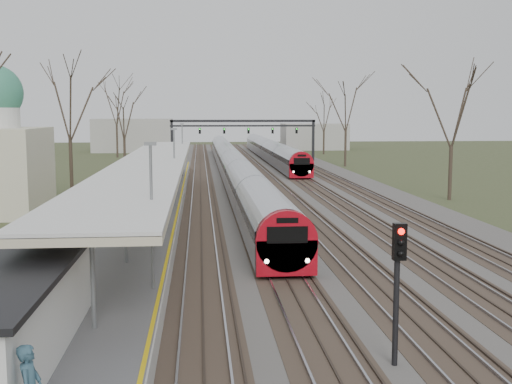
% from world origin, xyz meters
% --- Properties ---
extents(track_bed, '(24.00, 160.00, 0.22)m').
position_xyz_m(track_bed, '(0.26, 55.00, 0.06)').
color(track_bed, '#474442').
rests_on(track_bed, ground).
extents(platform, '(3.50, 69.00, 1.00)m').
position_xyz_m(platform, '(-9.05, 37.50, 0.50)').
color(platform, '#9E9B93').
rests_on(platform, ground).
extents(canopy, '(4.10, 50.00, 3.11)m').
position_xyz_m(canopy, '(-9.05, 32.99, 3.93)').
color(canopy, slate).
rests_on(canopy, platform).
extents(signal_gantry, '(21.00, 0.59, 6.08)m').
position_xyz_m(signal_gantry, '(0.29, 84.99, 4.91)').
color(signal_gantry, black).
rests_on(signal_gantry, ground).
extents(tree_west_far, '(5.50, 5.50, 11.33)m').
position_xyz_m(tree_west_far, '(-17.00, 48.00, 8.02)').
color(tree_west_far, '#2D231C').
rests_on(tree_west_far, ground).
extents(tree_east_far, '(5.00, 5.00, 10.30)m').
position_xyz_m(tree_east_far, '(14.00, 42.00, 7.29)').
color(tree_east_far, '#2D231C').
rests_on(tree_east_far, ground).
extents(train_near, '(2.62, 90.21, 3.05)m').
position_xyz_m(train_near, '(-2.50, 62.91, 1.48)').
color(train_near, '#B0B3BB').
rests_on(train_near, ground).
extents(train_far, '(2.62, 60.21, 3.05)m').
position_xyz_m(train_far, '(4.50, 87.91, 1.48)').
color(train_far, '#B0B3BB').
rests_on(train_far, ground).
extents(signal_post, '(0.35, 0.45, 4.10)m').
position_xyz_m(signal_post, '(-0.75, 8.83, 2.72)').
color(signal_post, black).
rests_on(signal_post, ground).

